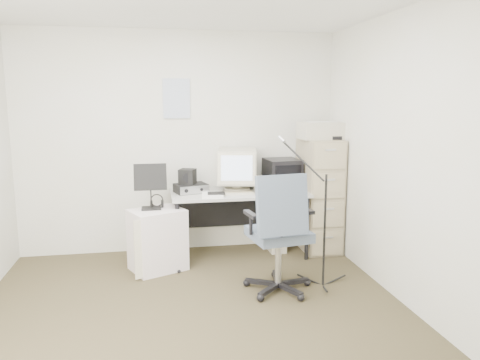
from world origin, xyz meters
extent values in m
cube|color=#433E27|center=(0.00, 0.00, -0.01)|extent=(3.60, 3.60, 0.01)
cube|color=beige|center=(0.00, 1.80, 1.25)|extent=(3.60, 0.02, 2.50)
cube|color=beige|center=(0.00, -1.80, 1.25)|extent=(3.60, 0.02, 2.50)
cube|color=beige|center=(1.80, 0.00, 1.25)|extent=(0.02, 3.60, 2.50)
cube|color=white|center=(-0.02, 1.79, 1.75)|extent=(0.30, 0.02, 0.44)
cube|color=#A0977E|center=(1.58, 1.48, 0.65)|extent=(0.40, 0.60, 1.30)
cube|color=beige|center=(1.58, 1.47, 1.39)|extent=(0.50, 0.35, 0.19)
cube|color=silver|center=(0.63, 1.45, 0.36)|extent=(1.50, 0.70, 0.73)
cube|color=beige|center=(0.62, 1.52, 0.96)|extent=(0.50, 0.51, 0.47)
cube|color=black|center=(1.16, 1.57, 0.90)|extent=(0.40, 0.42, 0.34)
cube|color=beige|center=(0.87, 1.55, 0.81)|extent=(0.11, 0.11, 0.16)
cube|color=beige|center=(0.56, 1.32, 0.74)|extent=(0.41, 0.15, 0.02)
cube|color=black|center=(0.89, 1.23, 0.75)|extent=(0.06, 0.10, 0.03)
cube|color=black|center=(0.10, 1.50, 0.78)|extent=(0.39, 0.32, 0.10)
cube|color=black|center=(0.07, 1.50, 0.91)|extent=(0.21, 0.21, 0.16)
cube|color=white|center=(0.31, 1.28, 0.74)|extent=(0.26, 0.33, 0.02)
cube|color=beige|center=(1.08, 1.57, 0.19)|extent=(0.19, 0.41, 0.37)
cube|color=slate|center=(0.80, 0.40, 0.56)|extent=(0.74, 0.74, 1.12)
cube|color=silver|center=(-0.28, 1.14, 0.32)|extent=(0.63, 0.58, 0.63)
cube|color=black|center=(-0.33, 1.19, 0.87)|extent=(0.37, 0.28, 0.48)
torus|color=black|center=(-0.27, 1.25, 0.68)|extent=(0.19, 0.19, 0.03)
cylinder|color=black|center=(1.26, 0.44, 0.70)|extent=(0.03, 0.03, 1.40)
camera|label=1|loc=(-0.28, -3.56, 1.76)|focal=35.00mm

